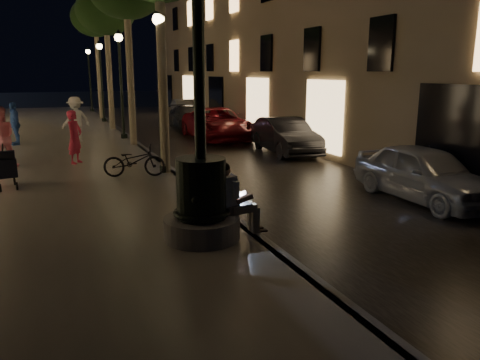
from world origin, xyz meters
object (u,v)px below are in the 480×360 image
lamp_curb_b (120,71)px  lamp_curb_d (89,71)px  tree_third (106,12)px  car_rear (189,117)px  car_third (217,124)px  bicycle (134,161)px  pedestrian_white (76,119)px  car_fifth (185,110)px  fountain_lamppost (201,185)px  lamp_curb_a (161,70)px  lamp_curb_c (101,71)px  tree_far (95,18)px  pedestrian_pink (0,137)px  pedestrian_red (75,137)px  stroller (6,167)px  car_second (285,136)px  seated_man_laptop (233,197)px  pedestrian_blue (15,124)px  car_front (425,173)px

lamp_curb_b → lamp_curb_d: (0.00, 16.00, 0.00)m
tree_third → car_rear: 6.98m
car_third → tree_third: bearing=136.4°
car_third → bicycle: car_third is taller
bicycle → pedestrian_white: bearing=23.3°
bicycle → car_fifth: bearing=-4.8°
fountain_lamppost → lamp_curb_a: bearing=83.3°
tree_third → lamp_curb_c: tree_third is taller
bicycle → lamp_curb_c: bearing=12.1°
tree_far → pedestrian_pink: (-4.69, -15.45, -5.26)m
car_fifth → pedestrian_red: pedestrian_red is taller
stroller → car_rear: size_ratio=0.26×
lamp_curb_b → car_second: 8.12m
lamp_curb_a → bicycle: (-0.94, -0.29, -2.57)m
seated_man_laptop → lamp_curb_d: 30.09m
car_rear → bicycle: (-5.24, -12.37, 0.02)m
tree_third → lamp_curb_a: size_ratio=1.50×
pedestrian_white → bicycle: 8.11m
tree_third → car_third: bearing=-47.3°
tree_far → pedestrian_blue: tree_far is taller
lamp_curb_b → pedestrian_white: (-2.05, -0.27, -2.06)m
seated_man_laptop → lamp_curb_c: (0.09, 22.00, 2.31)m
pedestrian_red → lamp_curb_a: bearing=-101.1°
car_rear → car_fifth: size_ratio=1.09×
lamp_curb_c → stroller: bearing=-104.6°
car_front → car_second: bearing=90.3°
car_third → pedestrian_white: 6.37m
seated_man_laptop → tree_far: size_ratio=0.19×
tree_third → stroller: (-4.29, -12.50, -5.35)m
car_second → seated_man_laptop: bearing=-117.9°
pedestrian_blue → lamp_curb_b: bearing=80.8°
lamp_curb_b → pedestrian_white: bearing=-172.4°
fountain_lamppost → car_fifth: bearing=75.0°
seated_man_laptop → bicycle: (-0.86, 5.71, -0.27)m
fountain_lamppost → car_second: fountain_lamppost is taller
lamp_curb_a → car_fifth: (5.50, 17.18, -2.57)m
car_rear → fountain_lamppost: bearing=-104.3°
tree_far → pedestrian_white: (-2.13, -10.27, -5.26)m
lamp_curb_d → bicycle: size_ratio=2.73×
fountain_lamppost → tree_far: tree_far is taller
lamp_curb_a → car_fifth: size_ratio=1.18×
bicycle → car_second: bearing=-50.4°
car_second → car_third: 4.90m
pedestrian_red → tree_third: bearing=20.8°
car_front → lamp_curb_a: bearing=138.2°
lamp_curb_c → lamp_curb_d: 8.00m
lamp_curb_c → bicycle: 16.52m
car_fifth → car_second: bearing=-84.7°
car_front → pedestrian_red: pedestrian_red is taller
car_fifth → pedestrian_red: size_ratio=2.30×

